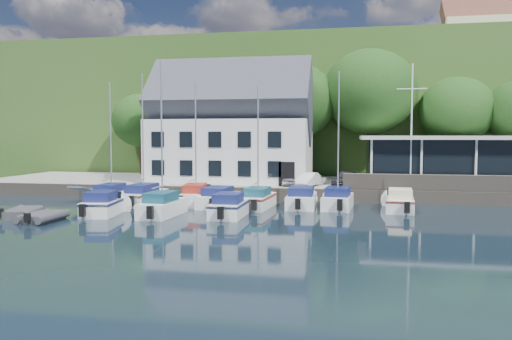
% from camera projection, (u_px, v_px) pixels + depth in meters
% --- Properties ---
extents(ground, '(180.00, 180.00, 0.00)m').
position_uv_depth(ground, '(286.00, 227.00, 27.98)').
color(ground, black).
rests_on(ground, ground).
extents(quay, '(60.00, 13.00, 1.00)m').
position_uv_depth(quay, '(310.00, 187.00, 45.11)').
color(quay, gray).
rests_on(quay, ground).
extents(quay_face, '(60.00, 0.30, 1.00)m').
position_uv_depth(quay_face, '(303.00, 195.00, 38.73)').
color(quay_face, '#625A4F').
rests_on(quay_face, ground).
extents(hillside, '(160.00, 75.00, 16.00)m').
position_uv_depth(hillside, '(329.00, 119.00, 88.23)').
color(hillside, '#33521E').
rests_on(hillside, ground).
extents(field_patch, '(50.00, 30.00, 0.30)m').
position_uv_depth(field_patch, '(374.00, 77.00, 94.06)').
color(field_patch, '#5E7038').
rests_on(field_patch, hillside).
extents(farmhouse, '(10.40, 7.00, 8.20)m').
position_uv_depth(farmhouse, '(478.00, 34.00, 73.58)').
color(farmhouse, beige).
rests_on(farmhouse, hillside).
extents(harbor_building, '(14.40, 8.20, 8.70)m').
position_uv_depth(harbor_building, '(232.00, 133.00, 45.06)').
color(harbor_building, silver).
rests_on(harbor_building, quay).
extents(club_pavilion, '(13.20, 7.20, 4.10)m').
position_uv_depth(club_pavilion, '(441.00, 160.00, 41.46)').
color(club_pavilion, black).
rests_on(club_pavilion, quay).
extents(seawall, '(18.00, 0.50, 1.20)m').
position_uv_depth(seawall, '(466.00, 183.00, 36.87)').
color(seawall, '#625A4F').
rests_on(seawall, quay).
extents(gangway, '(1.20, 6.00, 1.40)m').
position_uv_depth(gangway, '(95.00, 200.00, 39.80)').
color(gangway, silver).
rests_on(gangway, ground).
extents(car_silver, '(1.46, 3.25, 1.09)m').
position_uv_depth(car_silver, '(290.00, 179.00, 41.29)').
color(car_silver, silver).
rests_on(car_silver, quay).
extents(car_white, '(1.93, 3.57, 1.12)m').
position_uv_depth(car_white, '(308.00, 180.00, 40.35)').
color(car_white, silver).
rests_on(car_white, quay).
extents(car_dgrey, '(2.54, 4.32, 1.18)m').
position_uv_depth(car_dgrey, '(346.00, 179.00, 40.66)').
color(car_dgrey, '#2E2E33').
rests_on(car_dgrey, quay).
extents(car_blue, '(2.08, 3.83, 1.24)m').
position_uv_depth(car_blue, '(381.00, 179.00, 39.87)').
color(car_blue, '#32499B').
rests_on(car_blue, quay).
extents(flagpole, '(2.32, 0.20, 9.68)m').
position_uv_depth(flagpole, '(411.00, 126.00, 38.86)').
color(flagpole, silver).
rests_on(flagpole, quay).
extents(tree_0, '(6.24, 6.24, 8.53)m').
position_uv_depth(tree_0, '(142.00, 134.00, 52.76)').
color(tree_0, black).
rests_on(tree_0, quay).
extents(tree_1, '(8.06, 8.06, 11.01)m').
position_uv_depth(tree_1, '(197.00, 122.00, 50.49)').
color(tree_1, black).
rests_on(tree_1, quay).
extents(tree_2, '(8.17, 8.17, 11.16)m').
position_uv_depth(tree_2, '(295.00, 121.00, 49.18)').
color(tree_2, black).
rests_on(tree_2, quay).
extents(tree_3, '(9.12, 9.12, 12.47)m').
position_uv_depth(tree_3, '(369.00, 114.00, 48.44)').
color(tree_3, black).
rests_on(tree_3, quay).
extents(tree_4, '(7.08, 7.08, 9.68)m').
position_uv_depth(tree_4, '(456.00, 128.00, 47.46)').
color(tree_4, black).
rests_on(tree_4, quay).
extents(boat_r1_0, '(1.94, 6.59, 8.82)m').
position_uv_depth(boat_r1_0, '(111.00, 145.00, 38.02)').
color(boat_r1_0, white).
rests_on(boat_r1_0, ground).
extents(boat_r1_1, '(2.54, 7.18, 9.37)m').
position_uv_depth(boat_r1_1, '(143.00, 141.00, 36.98)').
color(boat_r1_1, white).
rests_on(boat_r1_1, ground).
extents(boat_r1_2, '(2.90, 6.61, 9.50)m').
position_uv_depth(boat_r1_2, '(196.00, 141.00, 36.69)').
color(boat_r1_2, white).
rests_on(boat_r1_2, ground).
extents(boat_r1_3, '(2.73, 6.55, 1.45)m').
position_uv_depth(boat_r1_3, '(219.00, 196.00, 35.97)').
color(boat_r1_3, white).
rests_on(boat_r1_3, ground).
extents(boat_r1_4, '(2.34, 6.55, 9.00)m').
position_uv_depth(boat_r1_4, '(258.00, 144.00, 35.06)').
color(boat_r1_4, white).
rests_on(boat_r1_4, ground).
extents(boat_r1_5, '(2.26, 6.13, 1.50)m').
position_uv_depth(boat_r1_5, '(302.00, 197.00, 35.54)').
color(boat_r1_5, white).
rests_on(boat_r1_5, ground).
extents(boat_r1_6, '(2.57, 5.77, 9.35)m').
position_uv_depth(boat_r1_6, '(338.00, 142.00, 34.67)').
color(boat_r1_6, white).
rests_on(boat_r1_6, ground).
extents(boat_r1_7, '(2.50, 6.64, 1.48)m').
position_uv_depth(boat_r1_7, '(400.00, 200.00, 34.17)').
color(boat_r1_7, white).
rests_on(boat_r1_7, ground).
extents(boat_r2_0, '(2.77, 5.57, 1.57)m').
position_uv_depth(boat_r2_0, '(103.00, 203.00, 32.16)').
color(boat_r2_0, white).
rests_on(boat_r2_0, ground).
extents(boat_r2_1, '(2.27, 6.34, 9.56)m').
position_uv_depth(boat_r2_1, '(162.00, 141.00, 31.50)').
color(boat_r2_1, white).
rests_on(boat_r2_1, ground).
extents(boat_r2_2, '(2.05, 5.53, 1.53)m').
position_uv_depth(boat_r2_2, '(229.00, 205.00, 31.42)').
color(boat_r2_2, white).
rests_on(boat_r2_2, ground).
extents(dinghy_0, '(2.79, 3.68, 0.76)m').
position_uv_depth(dinghy_0, '(23.00, 211.00, 31.30)').
color(dinghy_0, '#35363A').
rests_on(dinghy_0, ground).
extents(dinghy_1, '(1.95, 3.20, 0.74)m').
position_uv_depth(dinghy_1, '(43.00, 215.00, 29.70)').
color(dinghy_1, '#35363A').
rests_on(dinghy_1, ground).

